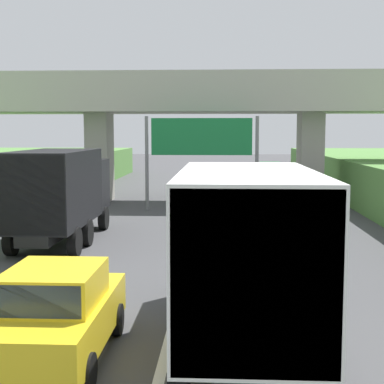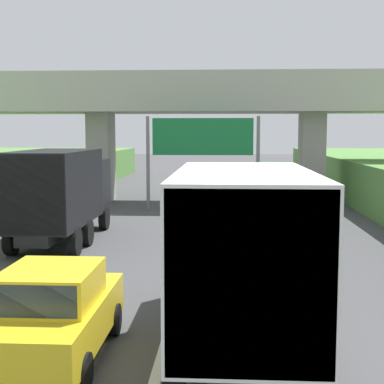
{
  "view_description": "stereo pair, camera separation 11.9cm",
  "coord_description": "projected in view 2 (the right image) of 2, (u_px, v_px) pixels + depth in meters",
  "views": [
    {
      "loc": [
        1.01,
        -3.15,
        4.1
      ],
      "look_at": [
        0.0,
        16.4,
        2.0
      ],
      "focal_mm": 52.74,
      "sensor_mm": 36.0,
      "label": 1
    },
    {
      "loc": [
        1.13,
        -3.15,
        4.1
      ],
      "look_at": [
        0.0,
        16.4,
        2.0
      ],
      "focal_mm": 52.74,
      "sensor_mm": 36.0,
      "label": 2
    }
  ],
  "objects": [
    {
      "name": "overpass_bridge",
      "position": [
        205.0,
        107.0,
        32.64
      ],
      "size": [
        40.0,
        4.8,
        7.4
      ],
      "color": "#ADA89E",
      "rests_on": "ground"
    },
    {
      "name": "lane_centre_stripe",
      "position": [
        201.0,
        217.0,
        27.31
      ],
      "size": [
        0.2,
        87.71,
        0.01
      ],
      "primitive_type": "cube",
      "color": "white",
      "rests_on": "ground"
    },
    {
      "name": "construction_barrel_2",
      "position": [
        32.0,
        224.0,
        22.28
      ],
      "size": [
        0.57,
        0.57,
        0.9
      ],
      "color": "orange",
      "rests_on": "ground"
    },
    {
      "name": "truck_silver",
      "position": [
        242.0,
        247.0,
        10.62
      ],
      "size": [
        2.44,
        7.3,
        3.44
      ],
      "color": "black",
      "rests_on": "ground"
    },
    {
      "name": "car_green",
      "position": [
        272.0,
        173.0,
        44.3
      ],
      "size": [
        1.86,
        4.1,
        1.72
      ],
      "color": "#236B38",
      "rests_on": "ground"
    },
    {
      "name": "overhead_highway_sign",
      "position": [
        203.0,
        142.0,
        29.03
      ],
      "size": [
        5.88,
        0.18,
        4.9
      ],
      "color": "slate",
      "rests_on": "ground"
    },
    {
      "name": "construction_barrel_3",
      "position": [
        67.0,
        206.0,
        27.61
      ],
      "size": [
        0.57,
        0.57,
        0.9
      ],
      "color": "orange",
      "rests_on": "ground"
    },
    {
      "name": "car_yellow",
      "position": [
        54.0,
        314.0,
        10.09
      ],
      "size": [
        1.86,
        4.1,
        1.72
      ],
      "color": "gold",
      "rests_on": "ground"
    },
    {
      "name": "truck_black",
      "position": [
        62.0,
        191.0,
        20.8
      ],
      "size": [
        2.44,
        7.3,
        3.44
      ],
      "color": "black",
      "rests_on": "ground"
    }
  ]
}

